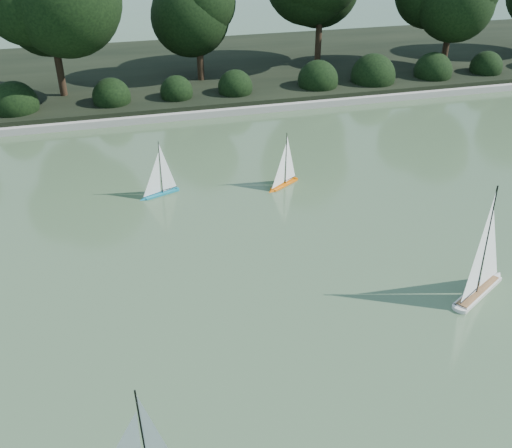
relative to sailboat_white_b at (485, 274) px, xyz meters
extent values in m
plane|color=#394B2D|center=(-3.37, -0.28, -0.30)|extent=(80.00, 80.00, 0.00)
cube|color=gray|center=(-3.37, 8.72, -0.21)|extent=(40.00, 0.35, 0.18)
cube|color=black|center=(-3.37, 12.72, -0.15)|extent=(40.00, 8.00, 0.30)
cylinder|color=black|center=(-6.37, 10.62, 0.53)|extent=(0.20, 0.20, 1.66)
cylinder|color=black|center=(-2.37, 11.12, 0.33)|extent=(0.20, 0.20, 1.26)
sphere|color=black|center=(-2.37, 11.12, 1.90)|extent=(2.10, 2.10, 2.10)
cylinder|color=black|center=(1.63, 11.82, 0.56)|extent=(0.20, 0.20, 1.73)
cylinder|color=black|center=(5.63, 10.72, 0.44)|extent=(0.20, 0.20, 1.48)
sphere|color=black|center=(-7.37, 9.62, 0.15)|extent=(1.10, 1.10, 1.10)
sphere|color=black|center=(-5.37, 9.62, 0.15)|extent=(1.10, 1.10, 1.10)
sphere|color=black|center=(-3.37, 9.62, 0.15)|extent=(1.10, 1.10, 1.10)
sphere|color=black|center=(-1.37, 9.62, 0.15)|extent=(1.10, 1.10, 1.10)
sphere|color=black|center=(0.63, 9.62, 0.15)|extent=(1.10, 1.10, 1.10)
sphere|color=black|center=(2.63, 9.62, 0.15)|extent=(1.10, 1.10, 1.10)
sphere|color=black|center=(4.63, 9.62, 0.15)|extent=(1.10, 1.10, 1.10)
sphere|color=black|center=(6.63, 9.62, 0.15)|extent=(1.10, 1.10, 1.10)
cylinder|color=black|center=(-5.25, -2.05, 0.48)|extent=(0.02, 0.02, 1.39)
cube|color=beige|center=(-0.09, -0.05, -0.24)|extent=(1.11, 0.78, 0.11)
cone|color=beige|center=(0.49, 0.28, -0.24)|extent=(0.31, 0.31, 0.23)
cylinder|color=beige|center=(-0.59, -0.34, -0.24)|extent=(0.19, 0.19, 0.11)
cube|color=olive|center=(-0.09, -0.05, -0.18)|extent=(1.00, 0.68, 0.01)
cylinder|color=black|center=(-0.14, -0.08, 0.70)|extent=(0.03, 0.03, 1.78)
cylinder|color=black|center=(-0.36, -0.21, -0.12)|extent=(0.47, 0.28, 0.02)
cube|color=#E45F07|center=(-1.86, 4.22, -0.27)|extent=(0.68, 0.51, 0.07)
cone|color=#E45F07|center=(-2.21, 3.99, -0.27)|extent=(0.20, 0.20, 0.14)
cylinder|color=#E45F07|center=(-1.56, 4.41, -0.27)|extent=(0.12, 0.12, 0.07)
cylinder|color=black|center=(-1.83, 4.24, 0.32)|extent=(0.02, 0.02, 1.11)
cylinder|color=black|center=(-1.70, 4.32, -0.19)|extent=(0.28, 0.19, 0.01)
cube|color=#14758A|center=(-4.38, 4.45, -0.27)|extent=(0.72, 0.38, 0.07)
cone|color=#14758A|center=(-4.77, 4.31, -0.27)|extent=(0.18, 0.18, 0.14)
cylinder|color=#14758A|center=(-4.05, 4.57, -0.27)|extent=(0.11, 0.11, 0.07)
cylinder|color=black|center=(-4.35, 4.46, 0.32)|extent=(0.02, 0.02, 1.10)
cylinder|color=black|center=(-4.20, 4.52, -0.19)|extent=(0.31, 0.12, 0.01)
camera|label=1|loc=(-5.14, -5.90, 5.05)|focal=40.00mm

